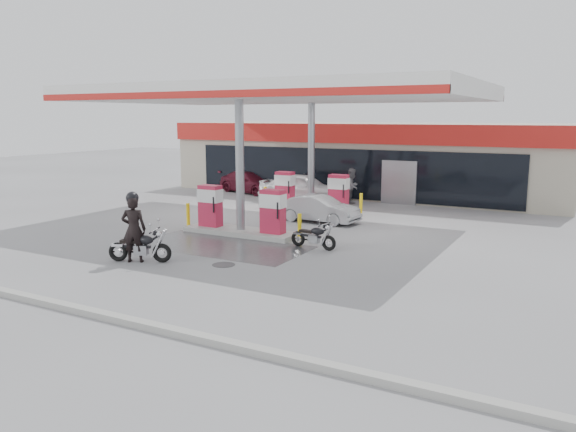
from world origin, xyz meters
name	(u,v)px	position (x,y,z in m)	size (l,w,h in m)	color
ground	(209,244)	(0.00, 0.00, 0.00)	(90.00, 90.00, 0.00)	gray
wet_patch	(221,246)	(0.50, 0.00, 0.00)	(6.00, 3.00, 0.00)	#4C4C4F
drain_cover	(224,265)	(2.00, -2.00, 0.00)	(0.70, 0.70, 0.01)	#38383A
kerb	(35,299)	(0.00, -7.00, 0.07)	(28.00, 0.25, 0.15)	gray
store_building	(371,157)	(0.01, 15.94, 2.01)	(22.00, 8.22, 4.00)	#B1A994
canopy	(279,95)	(0.00, 5.00, 5.27)	(16.00, 10.02, 5.51)	silver
pump_island_near	(241,216)	(0.00, 2.00, 0.71)	(5.14, 1.30, 1.78)	#9E9E99
pump_island_far	(311,196)	(0.00, 8.00, 0.71)	(5.14, 1.30, 1.78)	#9E9E99
main_motorcycle	(141,248)	(-0.41, -2.92, 0.45)	(1.88, 1.00, 1.02)	black
biker_main	(134,229)	(-0.59, -2.99, 1.02)	(0.74, 0.49, 2.04)	black
parked_motorcycle	(314,237)	(3.46, 1.20, 0.39)	(1.74, 0.67, 0.89)	black
sedan_white	(302,188)	(-1.60, 10.20, 0.76)	(1.79, 4.46, 1.52)	white
attendant	(352,186)	(0.94, 10.80, 0.91)	(0.88, 0.69, 1.82)	slate
hatchback_silver	(319,209)	(1.56, 5.60, 0.57)	(1.20, 3.45, 1.14)	#999CA0
parked_car_left	(251,182)	(-5.88, 12.00, 0.62)	(1.75, 4.30, 1.25)	#561221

